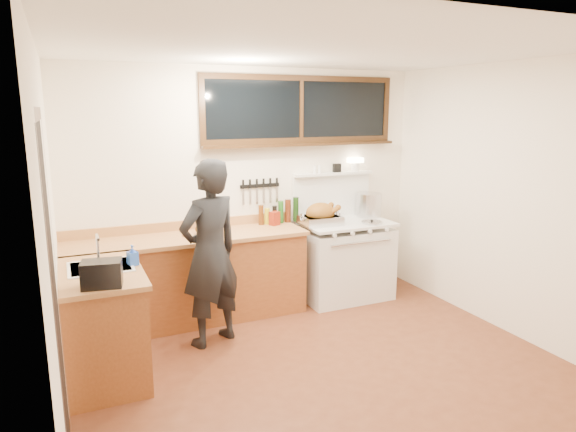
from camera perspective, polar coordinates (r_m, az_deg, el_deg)
name	(u,v)px	position (r m, az deg, el deg)	size (l,w,h in m)	color
ground_plane	(323,368)	(4.58, 3.91, -16.49)	(4.00, 3.50, 0.02)	#5C2B18
room_shell	(326,175)	(4.06, 4.24, 4.59)	(4.10, 3.60, 2.65)	white
counter_back	(189,278)	(5.40, -10.97, -6.79)	(2.44, 0.64, 1.00)	brown
counter_left	(103,323)	(4.52, -19.88, -11.12)	(0.64, 1.09, 0.90)	brown
sink_unit	(101,274)	(4.46, -20.07, -6.04)	(0.50, 0.45, 0.37)	white
vintage_stove	(343,258)	(5.99, 6.16, -4.62)	(1.02, 0.74, 1.59)	white
back_window	(301,117)	(5.84, 1.50, 10.90)	(2.32, 0.13, 0.77)	black
left_doorway	(57,304)	(3.19, -24.32, -8.95)	(0.02, 1.04, 2.17)	black
knife_strip	(260,187)	(5.71, -3.13, 3.28)	(0.46, 0.03, 0.28)	black
man	(210,253)	(4.74, -8.66, -4.13)	(0.74, 0.62, 1.73)	black
soap_bottle	(132,255)	(4.40, -16.90, -4.19)	(0.10, 0.10, 0.17)	blue
toaster	(102,274)	(3.95, -19.98, -6.05)	(0.31, 0.24, 0.19)	black
cutting_board	(204,231)	(5.25, -9.31, -1.61)	(0.43, 0.39, 0.13)	#B97E49
roast_turkey	(321,216)	(5.67, 3.66, 0.04)	(0.47, 0.33, 0.25)	silver
stockpot	(369,205)	(6.17, 8.99, 1.24)	(0.36, 0.36, 0.28)	silver
saucepan	(330,211)	(6.11, 4.68, 0.54)	(0.18, 0.30, 0.13)	silver
pot_lid	(372,222)	(5.82, 9.30, -0.69)	(0.28, 0.28, 0.04)	silver
coffee_tin	(274,218)	(5.64, -1.51, -0.27)	(0.12, 0.11, 0.15)	maroon
pitcher	(226,221)	(5.53, -6.94, -0.54)	(0.10, 0.10, 0.17)	white
bottle_cluster	(281,212)	(5.75, -0.80, 0.41)	(0.48, 0.07, 0.28)	black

